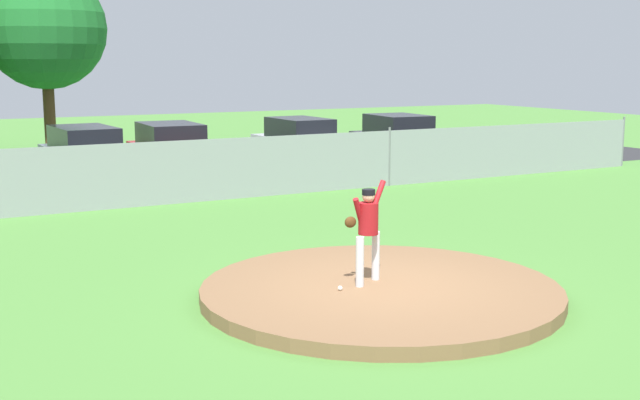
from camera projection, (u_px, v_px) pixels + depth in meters
name	position (u px, v px, depth m)	size (l,w,h in m)	color
ground_plane	(237.00, 230.00, 18.36)	(80.00, 80.00, 0.00)	#4C8438
asphalt_strip	(133.00, 182.00, 25.75)	(44.00, 7.00, 0.01)	#2B2B2D
pitchers_mound	(380.00, 292.00, 13.12)	(5.76, 5.76, 0.21)	brown
pitcher_youth	(368.00, 225.00, 13.07)	(0.77, 0.37, 1.65)	silver
baseball	(340.00, 288.00, 12.80)	(0.07, 0.07, 0.07)	white
chainlink_fence	(178.00, 172.00, 21.69)	(33.17, 0.07, 1.77)	gray
parked_car_slate	(85.00, 158.00, 24.81)	(1.95, 4.86, 1.79)	slate
parked_car_red	(171.00, 154.00, 25.85)	(1.99, 4.59, 1.81)	#A81919
parked_car_silver	(300.00, 144.00, 28.85)	(1.87, 4.52, 1.77)	#B7BABF
parked_car_charcoal	(398.00, 142.00, 29.66)	(2.12, 4.30, 1.83)	#232328
traffic_cone_orange	(235.00, 159.00, 29.61)	(0.40, 0.40, 0.55)	orange
tree_slender_far	(45.00, 29.00, 30.65)	(4.54, 4.54, 7.20)	#4C331E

